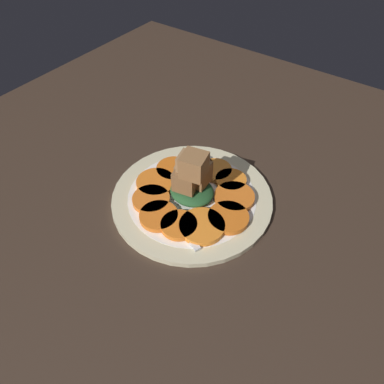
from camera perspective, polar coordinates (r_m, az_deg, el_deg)
The scene contains 15 objects.
table_slab at distance 69.80cm, azimuth 0.00°, elevation -1.78°, with size 120.00×120.00×2.00cm, color #38281E.
plate at distance 68.69cm, azimuth 0.00°, elevation -0.92°, with size 29.33×29.33×1.05cm.
carrot_slice_0 at distance 64.45cm, azimuth 5.55°, elevation -3.90°, with size 7.10×7.10×0.96cm, color orange.
carrot_slice_1 at distance 67.83cm, azimuth 6.47°, elevation -0.76°, with size 7.30×7.30×0.96cm, color orange.
carrot_slice_2 at distance 70.81cm, azimuth 5.94°, elevation 1.76°, with size 5.88×5.88×0.96cm, color orange.
carrot_slice_3 at distance 72.55cm, azimuth 3.77°, elevation 3.25°, with size 6.22×6.22×0.96cm, color orange.
carrot_slice_4 at distance 73.63cm, azimuth 0.65°, elevation 4.12°, with size 6.48×6.48×0.96cm, color orange.
carrot_slice_5 at distance 72.79cm, azimuth -2.82°, elevation 3.47°, with size 6.69×6.69×0.96cm, color orange.
carrot_slice_6 at distance 70.33cm, azimuth -5.54°, elevation 1.43°, with size 7.30×7.30×0.96cm, color orange.
carrot_slice_7 at distance 67.40cm, azimuth -6.26°, elevation -1.12°, with size 6.76×6.76×0.96cm, color orange.
carrot_slice_8 at distance 64.64cm, azimuth -5.10°, elevation -3.66°, with size 6.69×6.69×0.96cm, color orange.
carrot_slice_9 at distance 63.13cm, azimuth -2.00°, elevation -5.06°, with size 6.24×6.24×0.96cm, color orange.
carrot_slice_10 at distance 62.96cm, azimuth 1.53°, elevation -5.23°, with size 7.78×7.78×0.96cm, color orange.
center_pile at distance 65.49cm, azimuth -0.07°, elevation 2.17°, with size 8.18×7.50×10.50cm.
fork at distance 65.91cm, azimuth -3.55°, elevation -2.63°, with size 18.16×9.39×0.40cm.
Camera 1 is at (27.45, -38.35, 52.45)cm, focal length 35.00 mm.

